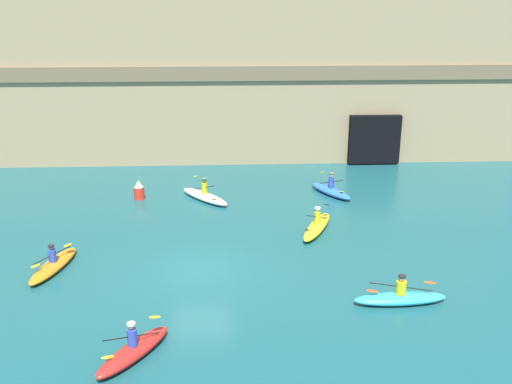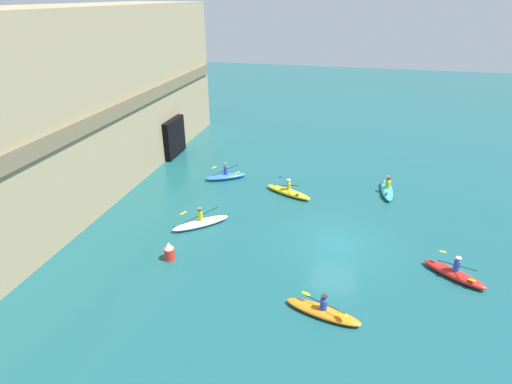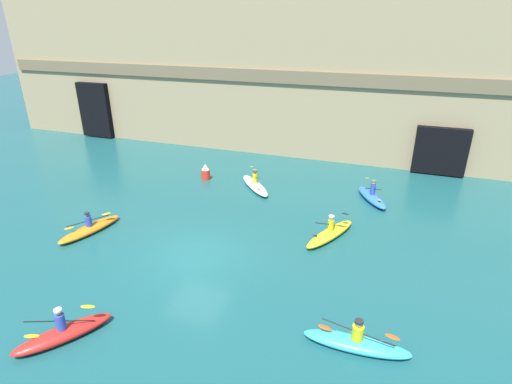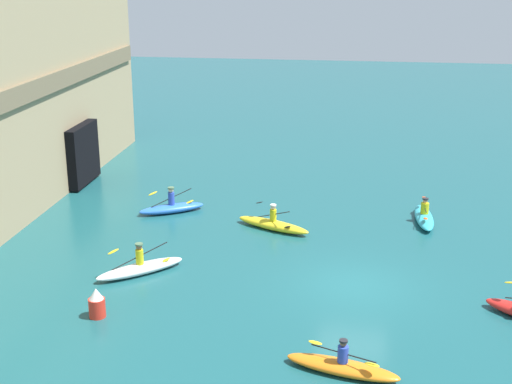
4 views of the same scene
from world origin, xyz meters
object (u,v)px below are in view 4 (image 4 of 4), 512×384
(kayak_blue, at_px, (172,207))
(kayak_orange, at_px, (342,366))
(kayak_cyan, at_px, (424,217))
(kayak_white, at_px, (140,268))
(marker_buoy, at_px, (97,304))
(kayak_yellow, at_px, (273,224))

(kayak_blue, xyz_separation_m, kayak_orange, (-12.36, -8.23, -0.03))
(kayak_cyan, height_order, kayak_white, kayak_white)
(marker_buoy, bearing_deg, kayak_cyan, -46.50)
(kayak_yellow, height_order, kayak_orange, kayak_yellow)
(kayak_blue, distance_m, kayak_white, 6.76)
(kayak_cyan, bearing_deg, kayak_blue, -89.91)
(kayak_blue, distance_m, kayak_yellow, 5.12)
(kayak_yellow, height_order, marker_buoy, kayak_yellow)
(kayak_white, distance_m, marker_buoy, 3.48)
(kayak_yellow, height_order, kayak_white, kayak_white)
(kayak_white, xyz_separation_m, marker_buoy, (-3.45, 0.38, 0.23))
(kayak_white, bearing_deg, kayak_cyan, 172.26)
(kayak_yellow, distance_m, marker_buoy, 9.89)
(marker_buoy, bearing_deg, kayak_white, -6.29)
(kayak_cyan, xyz_separation_m, kayak_white, (-7.20, 10.84, 0.00))
(kayak_white, bearing_deg, kayak_blue, -126.35)
(kayak_blue, relative_size, kayak_white, 0.98)
(kayak_blue, height_order, kayak_cyan, kayak_blue)
(kayak_white, relative_size, marker_buoy, 3.04)
(kayak_blue, distance_m, kayak_cyan, 11.44)
(kayak_cyan, relative_size, kayak_orange, 0.97)
(kayak_blue, height_order, kayak_orange, kayak_blue)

